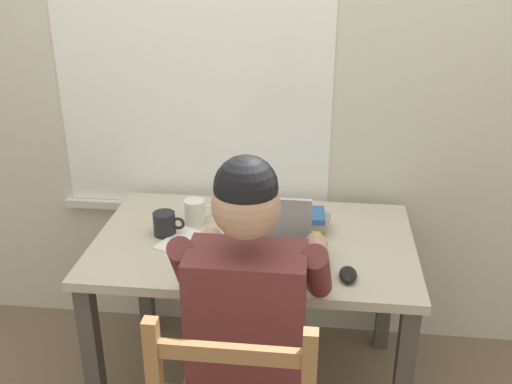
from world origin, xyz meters
TOP-DOWN VIEW (x-y plane):
  - ground_plane at (0.00, 0.00)m, footprint 8.00×8.00m
  - back_wall at (-0.01, 0.46)m, footprint 6.00×0.08m
  - desk at (0.00, 0.00)m, footprint 1.21×0.75m
  - seated_person at (0.04, -0.45)m, footprint 0.50×0.60m
  - laptop at (0.05, -0.14)m, footprint 0.33×0.32m
  - computer_mouse at (0.35, -0.24)m, footprint 0.06×0.10m
  - coffee_mug_white at (-0.25, 0.12)m, footprint 0.12×0.08m
  - coffee_mug_dark at (-0.34, 0.00)m, footprint 0.12×0.09m
  - book_stack_main at (0.18, 0.09)m, footprint 0.21×0.15m
  - paper_pile_near_laptop at (0.01, -0.26)m, footprint 0.25×0.20m
  - paper_pile_back_corner at (-0.13, -0.12)m, footprint 0.29×0.26m
  - paper_pile_side at (-0.23, -0.07)m, footprint 0.26×0.26m

SIDE VIEW (x-z plane):
  - ground_plane at x=0.00m, z-range 0.00..0.00m
  - desk at x=0.00m, z-range 0.25..0.95m
  - seated_person at x=0.04m, z-range 0.06..1.31m
  - paper_pile_side at x=-0.23m, z-range 0.70..0.71m
  - paper_pile_back_corner at x=-0.13m, z-range 0.70..0.71m
  - paper_pile_near_laptop at x=0.01m, z-range 0.70..0.72m
  - computer_mouse at x=0.35m, z-range 0.70..0.74m
  - book_stack_main at x=0.18m, z-range 0.70..0.78m
  - coffee_mug_dark at x=-0.34m, z-range 0.70..0.80m
  - coffee_mug_white at x=-0.25m, z-range 0.70..0.80m
  - laptop at x=0.05m, z-range 0.64..0.86m
  - back_wall at x=-0.01m, z-range 0.00..2.60m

